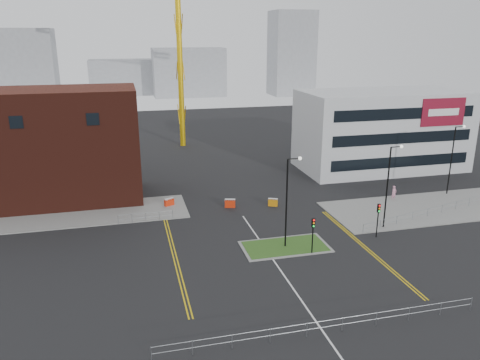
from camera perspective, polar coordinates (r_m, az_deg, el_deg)
name	(u,v)px	position (r m, az deg, el deg)	size (l,w,h in m)	color
ground	(294,290)	(39.73, 6.65, -13.23)	(200.00, 200.00, 0.00)	black
pavement_left	(65,216)	(57.95, -20.53, -4.11)	(28.00, 8.00, 0.12)	slate
pavement_right	(425,208)	(60.86, 21.65, -3.22)	(24.00, 10.00, 0.12)	slate
island_kerb	(285,247)	(46.96, 5.52, -8.09)	(8.60, 4.60, 0.08)	slate
grass_island	(285,246)	(46.95, 5.52, -8.07)	(8.00, 4.00, 0.12)	#29521B
brick_building	(38,149)	(62.19, -23.37, 3.55)	(24.20, 10.07, 14.24)	#461911
office_block	(382,130)	(75.94, 16.87, 5.83)	(25.00, 12.20, 12.00)	silver
streetlamp_island	(289,195)	(45.00, 5.98, -1.86)	(1.46, 0.36, 9.18)	black
streetlamp_right_near	(390,180)	(51.85, 17.79, -0.02)	(1.46, 0.36, 9.18)	black
streetlamp_right_far	(454,154)	(66.11, 24.59, 2.86)	(1.46, 0.36, 9.18)	black
traffic_light_island	(313,229)	(44.90, 8.90, -5.92)	(0.28, 0.33, 3.65)	black
traffic_light_right	(378,214)	(50.01, 16.51, -3.99)	(0.28, 0.33, 3.65)	black
railing_front	(325,324)	(34.65, 10.32, -16.89)	(24.05, 0.05, 1.10)	gray
railing_left	(146,216)	(53.51, -11.42, -4.28)	(6.05, 0.05, 1.10)	gray
railing_right	(428,211)	(57.88, 21.92, -3.52)	(19.05, 5.05, 1.10)	gray
centre_line	(286,279)	(41.35, 5.67, -11.88)	(0.15, 30.00, 0.01)	silver
yellow_left_a	(172,250)	(46.58, -8.34, -8.47)	(0.12, 24.00, 0.01)	gold
yellow_left_b	(175,250)	(46.60, -7.97, -8.44)	(0.12, 24.00, 0.01)	gold
yellow_right_a	(364,247)	(48.23, 14.84, -7.95)	(0.12, 20.00, 0.01)	gold
yellow_right_b	(366,247)	(48.37, 15.16, -7.91)	(0.12, 20.00, 0.01)	gold
skyline_a	(24,67)	(154.59, -24.87, 12.34)	(18.00, 12.00, 22.00)	gray
skyline_b	(189,72)	(163.89, -6.27, 12.93)	(24.00, 12.00, 16.00)	gray
skyline_c	(291,54)	(167.23, 6.30, 15.07)	(14.00, 12.00, 28.00)	gray
skyline_d	(134,77)	(172.51, -12.79, 12.16)	(30.00, 12.00, 12.00)	gray
pedestrian	(394,193)	(62.16, 18.25, -1.54)	(0.71, 0.47, 1.95)	pink
barrier_left	(169,202)	(57.86, -8.63, -2.67)	(1.27, 0.86, 1.02)	red
barrier_mid	(230,203)	(56.87, -1.22, -2.81)	(1.32, 0.73, 1.05)	red
barrier_right	(273,202)	(57.44, 4.03, -2.69)	(1.21, 0.82, 0.97)	#CC790B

